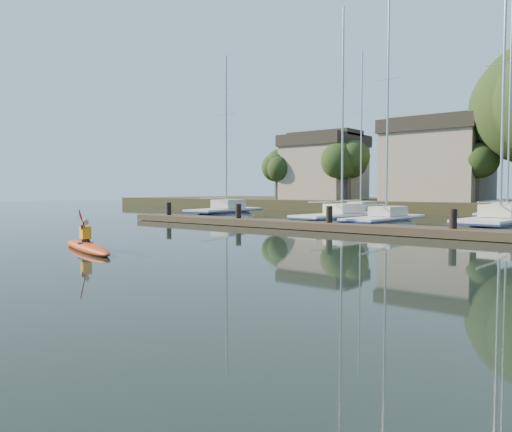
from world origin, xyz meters
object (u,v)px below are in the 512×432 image
Objects in this scene: sailboat_0 at (225,221)px; dock at (386,229)px; sailboat_5 at (359,218)px; sailboat_6 at (506,224)px; kayak at (87,245)px; sailboat_1 at (339,227)px; sailboat_2 at (384,230)px; sailboat_3 at (498,236)px.

dock is at bearing -25.57° from sailboat_0.
sailboat_6 reaches higher than sailboat_5.
dock is at bearing 85.35° from kayak.
sailboat_1 is 9.65m from sailboat_5.
sailboat_3 reaches higher than sailboat_2.
dock is 5.88m from sailboat_3.
sailboat_5 is at bearing 116.20° from sailboat_1.
sailboat_6 is (2.04, 13.51, -0.39)m from dock.
kayak reaches higher than dock.
sailboat_0 is 18.70m from sailboat_6.
sailboat_3 is 14.69m from sailboat_5.
sailboat_0 is at bearing 161.74° from dock.
kayak is 18.91m from sailboat_3.
sailboat_2 is 0.98× the size of sailboat_3.
sailboat_5 is 10.26m from sailboat_6.
sailboat_0 is 18.20m from sailboat_3.
sailboat_2 is at bearing -113.80° from sailboat_6.
sailboat_2 is (3.00, 16.18, -0.35)m from kayak.
dock is at bearing -35.53° from sailboat_1.
sailboat_2 is 1.00× the size of sailboat_5.
sailboat_5 is (-8.22, 13.14, -0.37)m from dock.
sailboat_2 is at bearing -170.01° from sailboat_3.
sailboat_0 is 0.95× the size of sailboat_5.
sailboat_0 is at bearing -177.63° from sailboat_3.
sailboat_2 is (12.63, -0.90, 0.04)m from sailboat_0.
sailboat_3 reaches higher than kayak.
sailboat_0 reaches higher than kayak.
kayak is at bearing -85.00° from sailboat_1.
sailboat_5 is (-3.35, 25.45, -0.35)m from kayak.
sailboat_3 is 9.11m from sailboat_6.
sailboat_2 is 5.61m from sailboat_3.
sailboat_5 reaches higher than sailboat_0.
sailboat_1 is 1.01× the size of sailboat_2.
sailboat_1 is (9.72, -0.65, 0.02)m from sailboat_0.
sailboat_0 is 12.66m from sailboat_2.
sailboat_2 is 11.23m from sailboat_5.
sailboat_2 reaches higher than sailboat_0.
sailboat_6 is (10.26, 0.36, -0.02)m from sailboat_5.
sailboat_1 is at bearing 106.62° from kayak.
dock is 2.46× the size of sailboat_1.
kayak is 16.46m from sailboat_2.
kayak is 16.44m from sailboat_1.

